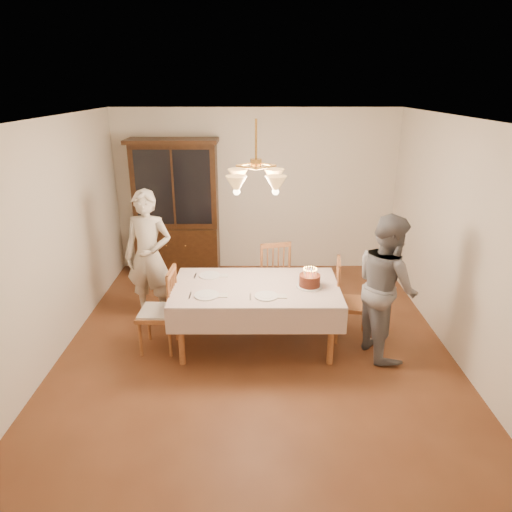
{
  "coord_description": "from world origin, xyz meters",
  "views": [
    {
      "loc": [
        -0.01,
        -4.76,
        2.92
      ],
      "look_at": [
        0.0,
        0.2,
        1.05
      ],
      "focal_mm": 32.0,
      "sensor_mm": 36.0,
      "label": 1
    }
  ],
  "objects_px": {
    "dining_table": "(256,292)",
    "chair_far_side": "(272,277)",
    "elderly_woman": "(149,257)",
    "birthday_cake": "(310,281)",
    "china_hutch": "(177,211)"
  },
  "relations": [
    {
      "from": "dining_table",
      "to": "chair_far_side",
      "type": "height_order",
      "value": "chair_far_side"
    },
    {
      "from": "elderly_woman",
      "to": "birthday_cake",
      "type": "xyz_separation_m",
      "value": [
        1.98,
        -0.7,
        -0.03
      ]
    },
    {
      "from": "dining_table",
      "to": "china_hutch",
      "type": "relative_size",
      "value": 0.88
    },
    {
      "from": "dining_table",
      "to": "china_hutch",
      "type": "height_order",
      "value": "china_hutch"
    },
    {
      "from": "chair_far_side",
      "to": "elderly_woman",
      "type": "bearing_deg",
      "value": -169.5
    },
    {
      "from": "china_hutch",
      "to": "elderly_woman",
      "type": "height_order",
      "value": "china_hutch"
    },
    {
      "from": "china_hutch",
      "to": "chair_far_side",
      "type": "height_order",
      "value": "china_hutch"
    },
    {
      "from": "dining_table",
      "to": "china_hutch",
      "type": "xyz_separation_m",
      "value": [
        -1.26,
        2.25,
        0.36
      ]
    },
    {
      "from": "elderly_woman",
      "to": "birthday_cake",
      "type": "relative_size",
      "value": 5.74
    },
    {
      "from": "dining_table",
      "to": "chair_far_side",
      "type": "bearing_deg",
      "value": 77.36
    },
    {
      "from": "dining_table",
      "to": "elderly_woman",
      "type": "xyz_separation_m",
      "value": [
        -1.37,
        0.68,
        0.18
      ]
    },
    {
      "from": "china_hutch",
      "to": "chair_far_side",
      "type": "xyz_separation_m",
      "value": [
        1.47,
        -1.27,
        -0.6
      ]
    },
    {
      "from": "elderly_woman",
      "to": "dining_table",
      "type": "bearing_deg",
      "value": -16.58
    },
    {
      "from": "birthday_cake",
      "to": "china_hutch",
      "type": "bearing_deg",
      "value": 129.37
    },
    {
      "from": "chair_far_side",
      "to": "birthday_cake",
      "type": "xyz_separation_m",
      "value": [
        0.39,
        -1.0,
        0.39
      ]
    }
  ]
}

